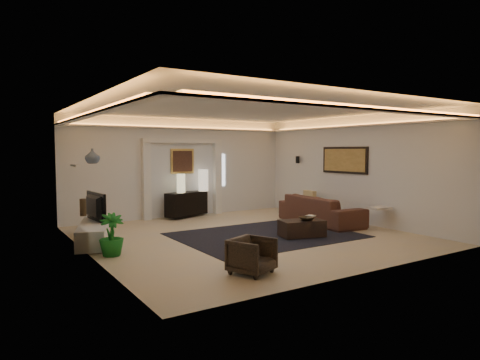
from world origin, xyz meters
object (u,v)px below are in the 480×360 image
console (187,204)px  sofa (321,210)px  armchair (252,256)px  coffee_table (302,228)px

console → sofa: (2.56, -2.96, -0.03)m
console → armchair: (-1.61, -5.80, -0.11)m
sofa → console: bearing=44.8°
coffee_table → armchair: (-2.57, -1.76, 0.08)m
coffee_table → armchair: armchair is taller
coffee_table → armchair: size_ratio=1.55×
console → sofa: bearing=-69.8°
sofa → armchair: bearing=128.3°
coffee_table → armchair: bearing=-131.7°
console → armchair: 6.02m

